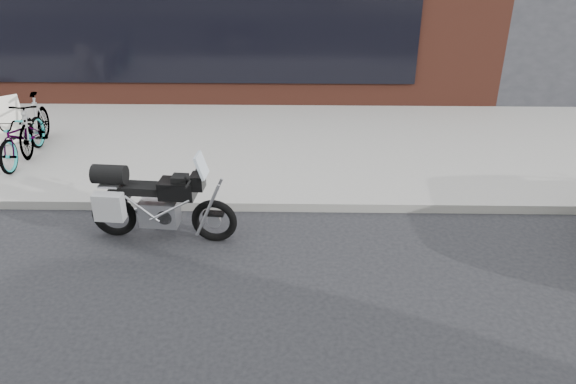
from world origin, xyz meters
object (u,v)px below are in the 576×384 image
object	(u,v)px
motorcycle	(152,203)
bicycle_rear	(34,123)
sandwich_sign	(7,119)
bicycle_front	(22,135)

from	to	relation	value
motorcycle	bicycle_rear	size ratio (longest dim) A/B	1.25
motorcycle	sandwich_sign	distance (m)	5.11
sandwich_sign	bicycle_rear	bearing A→B (deg)	-68.97
motorcycle	bicycle_front	size ratio (longest dim) A/B	1.19
sandwich_sign	motorcycle	bearing A→B (deg)	-81.46
motorcycle	sandwich_sign	xyz separation A→B (m)	(-3.74, 3.48, 0.01)
bicycle_front	bicycle_rear	world-z (taller)	bicycle_rear
motorcycle	bicycle_front	distance (m)	3.89
motorcycle	bicycle_front	xyz separation A→B (m)	(-2.98, 2.50, 0.04)
bicycle_front	sandwich_sign	world-z (taller)	bicycle_front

